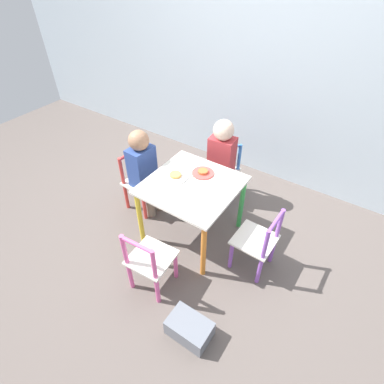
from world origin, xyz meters
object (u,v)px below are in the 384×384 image
object	(u,v)px
kids_table	(192,192)
child_back	(221,156)
child_left	(144,166)
storage_bin	(189,328)
plate_left	(176,176)
plate_back	(203,173)
chair_pink	(149,261)
chair_red	(141,182)
chair_purple	(258,242)
chair_blue	(222,172)

from	to	relation	value
kids_table	child_back	world-z (taller)	child_back
child_left	storage_bin	bearing A→B (deg)	-124.03
plate_left	plate_back	bearing A→B (deg)	45.00
chair_pink	plate_left	world-z (taller)	plate_left
chair_red	chair_purple	distance (m)	1.07
plate_left	storage_bin	distance (m)	0.98
kids_table	plate_back	size ratio (longest dim) A/B	3.88
chair_blue	child_back	distance (m)	0.21
kids_table	plate_left	xyz separation A→B (m)	(-0.14, 0.00, 0.08)
chair_red	chair_pink	world-z (taller)	same
kids_table	chair_purple	size ratio (longest dim) A/B	1.20
kids_table	child_back	size ratio (longest dim) A/B	0.81
child_left	child_back	size ratio (longest dim) A/B	0.98
chair_red	storage_bin	size ratio (longest dim) A/B	2.01
child_left	chair_purple	bearing A→B (deg)	-88.90
chair_pink	chair_purple	distance (m)	0.72
chair_red	plate_left	bearing A→B (deg)	-91.31
chair_red	child_left	xyz separation A→B (m)	(0.06, -0.00, 0.19)
plate_left	storage_bin	size ratio (longest dim) A/B	0.72
chair_red	chair_blue	size ratio (longest dim) A/B	1.00
chair_pink	child_left	size ratio (longest dim) A/B	0.69
child_back	storage_bin	bearing A→B (deg)	-72.22
chair_purple	chair_pink	bearing A→B (deg)	-42.16
kids_table	chair_blue	size ratio (longest dim) A/B	1.20
chair_red	child_back	bearing A→B (deg)	-44.80
chair_purple	child_back	world-z (taller)	child_back
plate_left	plate_back	distance (m)	0.20
plate_left	chair_red	bearing A→B (deg)	175.00
kids_table	child_left	xyz separation A→B (m)	(-0.47, 0.03, 0.01)
child_left	plate_back	xyz separation A→B (m)	(0.47, 0.11, 0.07)
kids_table	plate_back	bearing A→B (deg)	90.00
chair_red	child_back	xyz separation A→B (m)	(0.50, 0.44, 0.20)
chair_purple	plate_back	bearing A→B (deg)	-104.56
kids_table	child_left	bearing A→B (deg)	176.31
chair_purple	child_back	xyz separation A→B (m)	(-0.57, 0.49, 0.20)
chair_purple	plate_back	size ratio (longest dim) A/B	3.24
chair_red	storage_bin	xyz separation A→B (m)	(0.96, -0.70, -0.19)
child_back	storage_bin	size ratio (longest dim) A/B	2.99
chair_purple	storage_bin	xyz separation A→B (m)	(-0.10, -0.65, -0.19)
chair_red	plate_back	distance (m)	0.60
chair_red	chair_purple	xyz separation A→B (m)	(1.07, -0.05, 0.00)
chair_blue	plate_back	bearing A→B (deg)	-88.39
kids_table	storage_bin	size ratio (longest dim) A/B	2.41
child_left	plate_left	world-z (taller)	child_left
kids_table	storage_bin	world-z (taller)	kids_table
kids_table	plate_left	bearing A→B (deg)	180.00
storage_bin	chair_pink	bearing A→B (deg)	160.98
kids_table	chair_blue	distance (m)	0.56
chair_red	chair_purple	size ratio (longest dim) A/B	1.00
chair_pink	chair_blue	bearing A→B (deg)	-89.76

